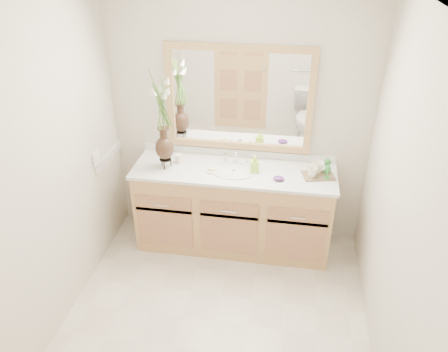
% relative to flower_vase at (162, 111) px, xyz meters
% --- Properties ---
extents(floor, '(2.60, 2.60, 0.00)m').
position_rel_flower_vase_xyz_m(floor, '(0.62, -0.97, -1.37)').
color(floor, beige).
rests_on(floor, ground).
extents(ceiling, '(2.40, 2.60, 0.02)m').
position_rel_flower_vase_xyz_m(ceiling, '(0.62, -0.97, 1.03)').
color(ceiling, white).
rests_on(ceiling, wall_back).
extents(wall_back, '(2.40, 0.02, 2.40)m').
position_rel_flower_vase_xyz_m(wall_back, '(0.62, 0.33, -0.17)').
color(wall_back, beige).
rests_on(wall_back, floor).
extents(wall_left, '(0.02, 2.60, 2.40)m').
position_rel_flower_vase_xyz_m(wall_left, '(-0.58, -0.97, -0.17)').
color(wall_left, beige).
rests_on(wall_left, floor).
extents(wall_right, '(0.02, 2.60, 2.40)m').
position_rel_flower_vase_xyz_m(wall_right, '(1.82, -0.97, -0.17)').
color(wall_right, beige).
rests_on(wall_right, floor).
extents(vanity, '(1.80, 0.55, 0.80)m').
position_rel_flower_vase_xyz_m(vanity, '(0.62, 0.04, -0.97)').
color(vanity, tan).
rests_on(vanity, floor).
extents(counter, '(1.84, 0.57, 0.03)m').
position_rel_flower_vase_xyz_m(counter, '(0.62, 0.04, -0.56)').
color(counter, silver).
rests_on(counter, vanity).
extents(sink, '(0.38, 0.34, 0.23)m').
position_rel_flower_vase_xyz_m(sink, '(0.62, 0.02, -0.60)').
color(sink, white).
rests_on(sink, counter).
extents(mirror, '(1.32, 0.04, 0.97)m').
position_rel_flower_vase_xyz_m(mirror, '(0.62, 0.30, 0.03)').
color(mirror, white).
rests_on(mirror, wall_back).
extents(switch_plate, '(0.02, 0.12, 0.12)m').
position_rel_flower_vase_xyz_m(switch_plate, '(-0.56, -0.21, -0.39)').
color(switch_plate, white).
rests_on(switch_plate, wall_left).
extents(flower_vase, '(0.19, 0.19, 0.80)m').
position_rel_flower_vase_xyz_m(flower_vase, '(0.00, 0.00, 0.00)').
color(flower_vase, black).
rests_on(flower_vase, counter).
extents(tumbler, '(0.06, 0.06, 0.08)m').
position_rel_flower_vase_xyz_m(tumbler, '(0.10, 0.10, -0.50)').
color(tumbler, white).
rests_on(tumbler, counter).
extents(soap_dish, '(0.11, 0.11, 0.03)m').
position_rel_flower_vase_xyz_m(soap_dish, '(0.43, -0.02, -0.53)').
color(soap_dish, white).
rests_on(soap_dish, counter).
extents(soap_bottle, '(0.08, 0.08, 0.14)m').
position_rel_flower_vase_xyz_m(soap_bottle, '(0.81, 0.04, -0.47)').
color(soap_bottle, '#A7E836').
rests_on(soap_bottle, counter).
extents(purple_dish, '(0.12, 0.11, 0.03)m').
position_rel_flower_vase_xyz_m(purple_dish, '(1.03, -0.08, -0.53)').
color(purple_dish, '#52246C').
rests_on(purple_dish, counter).
extents(tray, '(0.30, 0.24, 0.01)m').
position_rel_flower_vase_xyz_m(tray, '(1.37, 0.05, -0.54)').
color(tray, brown).
rests_on(tray, counter).
extents(mug_left, '(0.12, 0.12, 0.09)m').
position_rel_flower_vase_xyz_m(mug_left, '(1.32, 0.01, -0.48)').
color(mug_left, white).
rests_on(mug_left, tray).
extents(mug_right, '(0.15, 0.14, 0.11)m').
position_rel_flower_vase_xyz_m(mug_right, '(1.36, 0.10, -0.48)').
color(mug_right, white).
rests_on(mug_right, tray).
extents(goblet_front, '(0.06, 0.06, 0.13)m').
position_rel_flower_vase_xyz_m(goblet_front, '(1.44, 0.00, -0.44)').
color(goblet_front, '#27762C').
rests_on(goblet_front, tray).
extents(goblet_back, '(0.06, 0.06, 0.14)m').
position_rel_flower_vase_xyz_m(goblet_back, '(1.44, 0.10, -0.44)').
color(goblet_back, '#27762C').
rests_on(goblet_back, tray).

